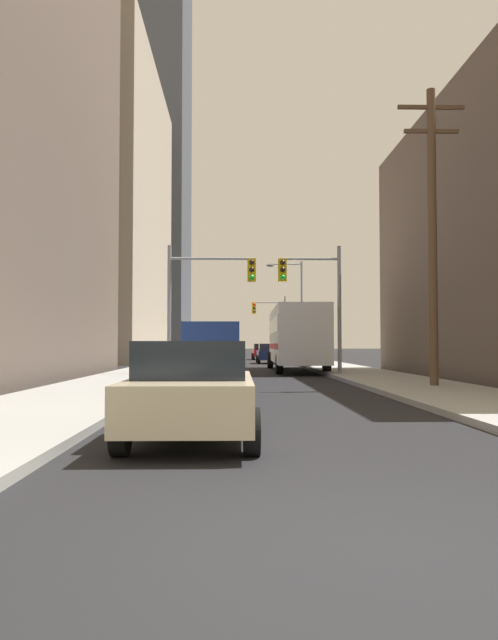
{
  "coord_description": "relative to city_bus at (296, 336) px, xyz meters",
  "views": [
    {
      "loc": [
        -0.99,
        -4.33,
        1.48
      ],
      "look_at": [
        0.0,
        33.47,
        2.97
      ],
      "focal_mm": 34.34,
      "sensor_mm": 36.0,
      "label": 1
    }
  ],
  "objects": [
    {
      "name": "ground_plane",
      "position": [
        -2.46,
        -28.98,
        -1.93
      ],
      "size": [
        400.0,
        400.0,
        0.0
      ],
      "primitive_type": "plane",
      "color": "black"
    },
    {
      "name": "sidewalk_left",
      "position": [
        -7.61,
        21.02,
        -1.85
      ],
      "size": [
        3.7,
        160.0,
        0.15
      ],
      "primitive_type": "cube",
      "color": "#9E9E99",
      "rests_on": "ground"
    },
    {
      "name": "sidewalk_right",
      "position": [
        2.69,
        21.02,
        -1.85
      ],
      "size": [
        3.7,
        160.0,
        0.15
      ],
      "primitive_type": "cube",
      "color": "#9E9E99",
      "rests_on": "ground"
    },
    {
      "name": "city_bus",
      "position": [
        0.0,
        0.0,
        0.0
      ],
      "size": [
        2.78,
        11.56,
        3.4
      ],
      "color": "silver",
      "rests_on": "ground"
    },
    {
      "name": "cargo_van_blue",
      "position": [
        -4.21,
        -9.72,
        -0.64
      ],
      "size": [
        2.16,
        5.23,
        2.26
      ],
      "color": "navy",
      "rests_on": "ground"
    },
    {
      "name": "sedan_beige",
      "position": [
        -4.06,
        -23.87,
        -1.16
      ],
      "size": [
        1.95,
        4.22,
        1.52
      ],
      "color": "#C6B793",
      "rests_on": "ground"
    },
    {
      "name": "sedan_grey",
      "position": [
        -4.17,
        -18.54,
        -1.16
      ],
      "size": [
        1.95,
        4.23,
        1.52
      ],
      "color": "slate",
      "rests_on": "ground"
    },
    {
      "name": "sedan_green",
      "position": [
        -4.24,
        -3.52,
        -1.16
      ],
      "size": [
        1.95,
        4.23,
        1.52
      ],
      "color": "#195938",
      "rests_on": "ground"
    },
    {
      "name": "sedan_navy",
      "position": [
        -0.66,
        13.55,
        -1.16
      ],
      "size": [
        1.95,
        4.2,
        1.52
      ],
      "color": "#141E4C",
      "rests_on": "ground"
    },
    {
      "name": "sedan_red",
      "position": [
        -0.67,
        24.98,
        -1.16
      ],
      "size": [
        1.95,
        4.23,
        1.52
      ],
      "color": "maroon",
      "rests_on": "ground"
    },
    {
      "name": "traffic_signal_near_left",
      "position": [
        -4.63,
        -5.42,
        2.13
      ],
      "size": [
        4.04,
        0.44,
        6.0
      ],
      "color": "gray",
      "rests_on": "ground"
    },
    {
      "name": "traffic_signal_near_right",
      "position": [
        0.24,
        -5.42,
        2.07
      ],
      "size": [
        2.91,
        0.44,
        6.0
      ],
      "color": "gray",
      "rests_on": "ground"
    },
    {
      "name": "traffic_signal_far_right",
      "position": [
        0.1,
        24.0,
        2.09
      ],
      "size": [
        3.2,
        0.44,
        6.0
      ],
      "color": "gray",
      "rests_on": "ground"
    },
    {
      "name": "utility_pole_right",
      "position": [
        3.06,
        -13.66,
        3.28
      ],
      "size": [
        2.2,
        0.28,
        9.87
      ],
      "color": "brown",
      "rests_on": "ground"
    },
    {
      "name": "street_lamp_right",
      "position": [
        1.11,
        10.86,
        2.64
      ],
      "size": [
        2.66,
        0.32,
        7.5
      ],
      "color": "gray",
      "rests_on": "ground"
    },
    {
      "name": "building_left_mid_office",
      "position": [
        -22.14,
        22.46,
        11.37
      ],
      "size": [
        23.35,
        26.23,
        26.6
      ],
      "primitive_type": "cube",
      "color": "#B7A893",
      "rests_on": "ground"
    },
    {
      "name": "building_left_far_tower",
      "position": [
        -21.61,
        57.21,
        27.88
      ],
      "size": [
        22.58,
        19.03,
        59.61
      ],
      "primitive_type": "cube",
      "color": "#4C515B",
      "rests_on": "ground"
    }
  ]
}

